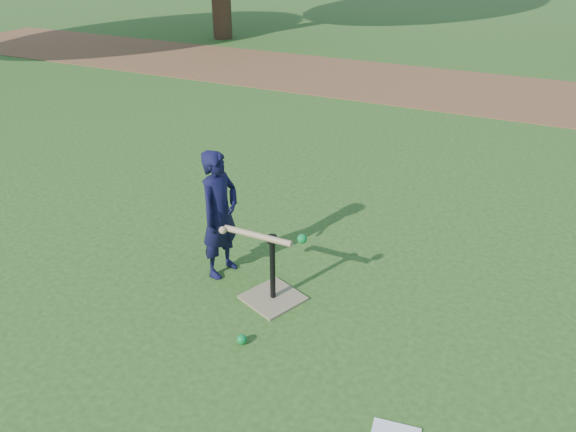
% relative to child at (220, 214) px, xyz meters
% --- Properties ---
extents(ground, '(80.00, 80.00, 0.00)m').
position_rel_child_xyz_m(ground, '(0.28, -0.41, -0.58)').
color(ground, '#285116').
rests_on(ground, ground).
extents(dirt_strip, '(24.00, 3.00, 0.01)m').
position_rel_child_xyz_m(dirt_strip, '(0.28, 7.09, -0.58)').
color(dirt_strip, brown).
rests_on(dirt_strip, ground).
extents(child, '(0.34, 0.46, 1.17)m').
position_rel_child_xyz_m(child, '(0.00, 0.00, 0.00)').
color(child, black).
rests_on(child, ground).
extents(wiffle_ball_ground, '(0.08, 0.08, 0.08)m').
position_rel_child_xyz_m(wiffle_ball_ground, '(0.63, -0.79, -0.54)').
color(wiffle_ball_ground, '#0B7E30').
rests_on(wiffle_ball_ground, ground).
extents(batting_tee, '(0.56, 0.56, 0.61)m').
position_rel_child_xyz_m(batting_tee, '(0.60, -0.19, -0.47)').
color(batting_tee, '#8A7C57').
rests_on(batting_tee, ground).
extents(swing_action, '(0.72, 0.21, 0.08)m').
position_rel_child_xyz_m(swing_action, '(0.52, -0.19, 0.01)').
color(swing_action, tan).
rests_on(swing_action, ground).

